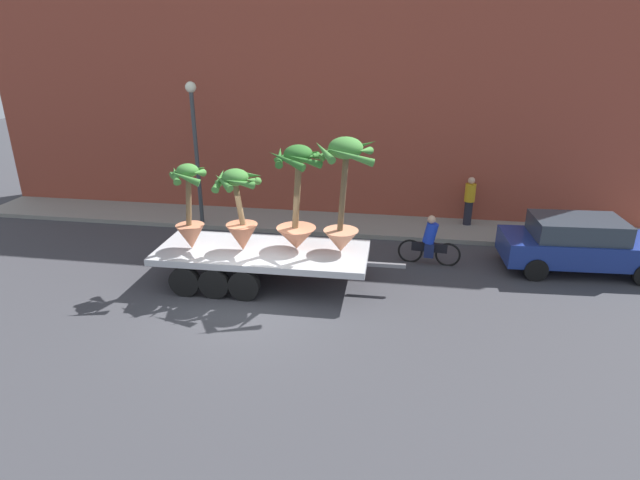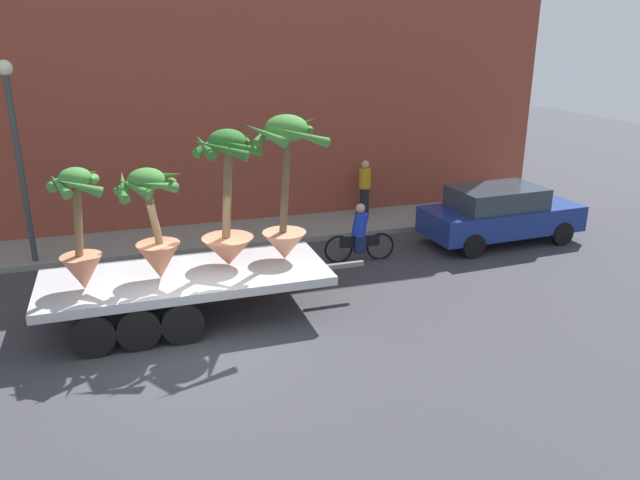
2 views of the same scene
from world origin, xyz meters
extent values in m
plane|color=#38383D|center=(0.00, 0.00, 0.00)|extent=(60.00, 60.00, 0.00)
cube|color=gray|center=(0.00, 6.10, 0.07)|extent=(24.00, 2.20, 0.15)
cube|color=brown|center=(0.00, 7.80, 4.58)|extent=(24.00, 1.20, 9.16)
cube|color=#B7BABF|center=(-0.01, 1.23, 0.89)|extent=(5.70, 2.34, 0.18)
cylinder|color=black|center=(-1.84, 2.26, 0.40)|extent=(0.80, 0.23, 0.80)
cylinder|color=black|center=(-1.81, 0.15, 0.40)|extent=(0.80, 0.23, 0.80)
cylinder|color=black|center=(-1.04, 2.27, 0.40)|extent=(0.80, 0.23, 0.80)
cylinder|color=black|center=(-1.02, 0.16, 0.40)|extent=(0.80, 0.23, 0.80)
cylinder|color=black|center=(-0.25, 2.28, 0.40)|extent=(0.80, 0.23, 0.80)
cylinder|color=black|center=(-0.22, 0.17, 0.40)|extent=(0.80, 0.23, 0.80)
cube|color=slate|center=(3.32, 1.27, 0.74)|extent=(1.00, 0.11, 0.10)
cone|color=#C17251|center=(-1.91, 1.00, 1.31)|extent=(0.76, 0.76, 0.67)
cylinder|color=brown|center=(-1.87, 1.00, 2.39)|extent=(0.27, 0.14, 1.49)
ellipsoid|color=#428438|center=(-1.83, 1.00, 3.13)|extent=(0.56, 0.56, 0.35)
cone|color=#428438|center=(-1.53, 1.01, 3.08)|extent=(0.20, 0.62, 0.33)
cone|color=#428438|center=(-1.77, 1.33, 3.07)|extent=(0.72, 0.32, 0.39)
cone|color=#428438|center=(-2.08, 1.17, 3.07)|extent=(0.52, 0.64, 0.37)
cone|color=#428438|center=(-2.09, 0.85, 3.04)|extent=(0.50, 0.65, 0.44)
cone|color=#428438|center=(-1.75, 0.62, 3.05)|extent=(0.82, 0.35, 0.49)
cone|color=#B26647|center=(-0.51, 1.12, 1.34)|extent=(0.84, 0.84, 0.73)
cylinder|color=brown|center=(-0.56, 1.12, 2.34)|extent=(0.32, 0.15, 1.28)
ellipsoid|color=#428438|center=(-0.61, 1.12, 2.98)|extent=(0.68, 0.68, 0.43)
cone|color=#428438|center=(-0.15, 1.10, 2.92)|extent=(0.24, 0.94, 0.46)
cone|color=#428438|center=(-0.32, 1.50, 2.94)|extent=(0.90, 0.76, 0.35)
cone|color=#428438|center=(-0.85, 1.45, 2.89)|extent=(0.80, 0.65, 0.51)
cone|color=#428438|center=(-1.03, 1.11, 2.89)|extent=(0.22, 0.86, 0.53)
cone|color=#428438|center=(-0.85, 0.84, 2.91)|extent=(0.70, 0.64, 0.42)
cone|color=#428438|center=(-0.39, 0.81, 2.92)|extent=(0.75, 0.62, 0.42)
cone|color=tan|center=(2.09, 1.44, 1.28)|extent=(0.93, 0.93, 0.60)
cylinder|color=brown|center=(2.13, 1.44, 2.66)|extent=(0.30, 0.15, 2.18)
ellipsoid|color=#428438|center=(2.17, 1.44, 3.75)|extent=(0.87, 0.87, 0.54)
cone|color=#428438|center=(2.66, 1.35, 3.71)|extent=(0.38, 1.03, 0.38)
cone|color=#428438|center=(2.39, 1.98, 3.68)|extent=(1.15, 0.63, 0.59)
cone|color=#428438|center=(1.83, 1.75, 3.66)|extent=(0.76, 0.81, 0.56)
cone|color=#428438|center=(1.67, 1.16, 3.71)|extent=(0.74, 1.12, 0.43)
cone|color=#428438|center=(2.33, 0.85, 3.69)|extent=(1.24, 0.51, 0.57)
cone|color=#C17251|center=(0.89, 1.44, 1.28)|extent=(1.06, 1.06, 0.60)
cylinder|color=brown|center=(0.93, 1.44, 2.57)|extent=(0.32, 0.17, 1.98)
ellipsoid|color=#2D6B28|center=(0.98, 1.44, 3.56)|extent=(0.74, 0.74, 0.46)
cone|color=#2D6B28|center=(1.37, 1.41, 3.52)|extent=(0.25, 0.82, 0.33)
cone|color=#2D6B28|center=(1.19, 1.78, 3.48)|extent=(0.81, 0.60, 0.49)
cone|color=#2D6B28|center=(0.70, 1.79, 3.48)|extent=(0.84, 0.72, 0.52)
cone|color=#2D6B28|center=(0.52, 1.35, 3.50)|extent=(0.37, 0.98, 0.45)
cone|color=#2D6B28|center=(0.77, 0.95, 3.51)|extent=(1.07, 0.60, 0.47)
cone|color=#2D6B28|center=(1.22, 1.06, 3.49)|extent=(0.88, 0.66, 0.49)
torus|color=black|center=(5.05, 3.21, 0.34)|extent=(0.74, 0.13, 0.74)
torus|color=black|center=(3.96, 3.32, 0.34)|extent=(0.74, 0.13, 0.74)
cube|color=black|center=(4.51, 3.27, 0.52)|extent=(1.04, 0.16, 0.28)
cylinder|color=#1938C6|center=(4.51, 3.27, 0.97)|extent=(0.47, 0.38, 0.65)
sphere|color=tan|center=(4.51, 3.27, 1.39)|extent=(0.24, 0.24, 0.24)
cube|color=navy|center=(4.51, 3.27, 0.44)|extent=(0.30, 0.27, 0.44)
cube|color=navy|center=(8.77, 3.48, 0.67)|extent=(4.48, 1.97, 0.70)
cube|color=#2D3842|center=(8.55, 3.46, 1.30)|extent=(2.50, 1.69, 0.56)
cylinder|color=black|center=(10.15, 4.37, 0.32)|extent=(0.65, 0.24, 0.64)
cylinder|color=black|center=(7.30, 4.21, 0.32)|extent=(0.65, 0.24, 0.64)
cylinder|color=black|center=(7.39, 2.58, 0.32)|extent=(0.65, 0.24, 0.64)
cylinder|color=black|center=(5.94, 6.61, 0.57)|extent=(0.28, 0.28, 0.85)
cylinder|color=gold|center=(5.94, 6.61, 1.31)|extent=(0.36, 0.36, 0.62)
sphere|color=tan|center=(5.94, 6.61, 1.74)|extent=(0.24, 0.24, 0.24)
cylinder|color=#383D42|center=(-3.36, 5.30, 2.40)|extent=(0.14, 0.14, 4.50)
sphere|color=#EAEACC|center=(-3.36, 5.30, 4.80)|extent=(0.36, 0.36, 0.36)
camera|label=1|loc=(3.60, -11.13, 6.26)|focal=28.88mm
camera|label=2|loc=(-0.86, -10.45, 5.61)|focal=34.38mm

